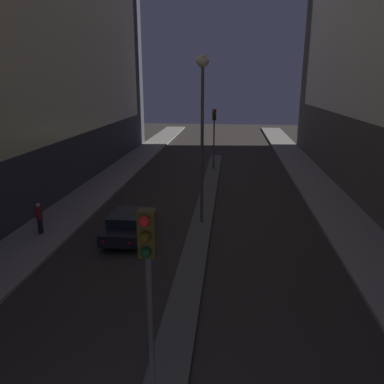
# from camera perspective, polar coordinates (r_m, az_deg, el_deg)

# --- Properties ---
(building_left) EXTENTS (6.01, 43.12, 22.34)m
(building_left) POSITION_cam_1_polar(r_m,az_deg,el_deg) (28.24, -25.34, 22.65)
(building_left) COLOR #383842
(building_left) RESTS_ON ground
(median_strip) EXTENTS (1.13, 34.36, 0.13)m
(median_strip) POSITION_cam_1_polar(r_m,az_deg,el_deg) (22.29, 1.88, -2.82)
(median_strip) COLOR #56544F
(median_strip) RESTS_ON ground
(traffic_light_near) EXTENTS (0.32, 0.42, 5.09)m
(traffic_light_near) POSITION_cam_1_polar(r_m,az_deg,el_deg) (7.31, -6.59, -13.08)
(traffic_light_near) COLOR #4C4C51
(traffic_light_near) RESTS_ON median_strip
(traffic_light_mid) EXTENTS (0.32, 0.42, 5.09)m
(traffic_light_mid) POSITION_cam_1_polar(r_m,az_deg,el_deg) (32.16, 3.39, 10.03)
(traffic_light_mid) COLOR #4C4C51
(traffic_light_mid) RESTS_ON median_strip
(street_lamp) EXTENTS (0.61, 0.61, 8.56)m
(street_lamp) POSITION_cam_1_polar(r_m,az_deg,el_deg) (19.05, 1.60, 13.36)
(street_lamp) COLOR #4C4C51
(street_lamp) RESTS_ON median_strip
(car_left_lane) EXTENTS (1.74, 4.37, 1.35)m
(car_left_lane) POSITION_cam_1_polar(r_m,az_deg,el_deg) (18.77, -9.63, -4.77)
(car_left_lane) COLOR black
(car_left_lane) RESTS_ON ground
(pedestrian_on_left_sidewalk) EXTENTS (0.33, 0.33, 1.57)m
(pedestrian_on_left_sidewalk) POSITION_cam_1_polar(r_m,az_deg,el_deg) (19.99, -22.24, -3.61)
(pedestrian_on_left_sidewalk) COLOR black
(pedestrian_on_left_sidewalk) RESTS_ON sidewalk_left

